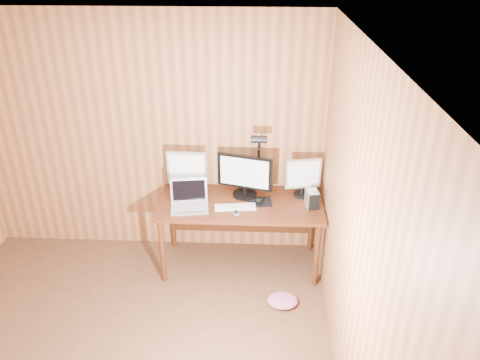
# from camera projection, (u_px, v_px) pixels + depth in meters

# --- Properties ---
(room_shell) EXTENTS (4.00, 4.00, 4.00)m
(room_shell) POSITION_uv_depth(u_px,v_px,m) (79.00, 261.00, 2.90)
(room_shell) COLOR brown
(room_shell) RESTS_ON ground
(desk) EXTENTS (1.60, 0.70, 0.75)m
(desk) POSITION_uv_depth(u_px,v_px,m) (241.00, 209.00, 4.66)
(desk) COLOR #4C2210
(desk) RESTS_ON floor
(monitor_center) EXTENTS (0.54, 0.24, 0.43)m
(monitor_center) POSITION_uv_depth(u_px,v_px,m) (245.00, 175.00, 4.56)
(monitor_center) COLOR black
(monitor_center) RESTS_ON desk
(monitor_left) EXTENTS (0.39, 0.19, 0.44)m
(monitor_left) POSITION_uv_depth(u_px,v_px,m) (187.00, 171.00, 4.60)
(monitor_left) COLOR black
(monitor_left) RESTS_ON desk
(monitor_right) EXTENTS (0.35, 0.16, 0.39)m
(monitor_right) POSITION_uv_depth(u_px,v_px,m) (303.00, 177.00, 4.56)
(monitor_right) COLOR black
(monitor_right) RESTS_ON desk
(laptop) EXTENTS (0.39, 0.32, 0.25)m
(laptop) POSITION_uv_depth(u_px,v_px,m) (189.00, 200.00, 4.45)
(laptop) COLOR silver
(laptop) RESTS_ON desk
(keyboard) EXTENTS (0.40, 0.16, 0.02)m
(keyboard) POSITION_uv_depth(u_px,v_px,m) (235.00, 207.00, 4.44)
(keyboard) COLOR white
(keyboard) RESTS_ON desk
(mousepad) EXTENTS (0.27, 0.23, 0.00)m
(mousepad) POSITION_uv_depth(u_px,v_px,m) (259.00, 202.00, 4.54)
(mousepad) COLOR black
(mousepad) RESTS_ON desk
(mouse) EXTENTS (0.07, 0.12, 0.04)m
(mouse) POSITION_uv_depth(u_px,v_px,m) (259.00, 200.00, 4.53)
(mouse) COLOR black
(mouse) RESTS_ON mousepad
(hard_drive) EXTENTS (0.13, 0.17, 0.17)m
(hard_drive) POSITION_uv_depth(u_px,v_px,m) (312.00, 199.00, 4.43)
(hard_drive) COLOR silver
(hard_drive) RESTS_ON desk
(phone) EXTENTS (0.07, 0.10, 0.01)m
(phone) POSITION_uv_depth(u_px,v_px,m) (236.00, 212.00, 4.36)
(phone) COLOR silver
(phone) RESTS_ON desk
(speaker) EXTENTS (0.05, 0.05, 0.13)m
(speaker) POSITION_uv_depth(u_px,v_px,m) (308.00, 187.00, 4.68)
(speaker) COLOR black
(speaker) RESTS_ON desk
(desk_lamp) EXTENTS (0.16, 0.22, 0.68)m
(desk_lamp) POSITION_uv_depth(u_px,v_px,m) (259.00, 154.00, 4.54)
(desk_lamp) COLOR black
(desk_lamp) RESTS_ON desk
(fabric_pile) EXTENTS (0.29, 0.24, 0.09)m
(fabric_pile) POSITION_uv_depth(u_px,v_px,m) (282.00, 301.00, 4.33)
(fabric_pile) COLOR #BA5A80
(fabric_pile) RESTS_ON floor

